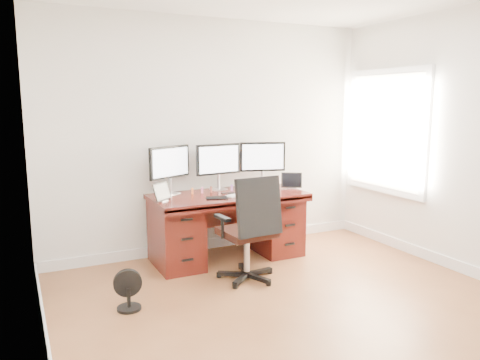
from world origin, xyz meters
name	(u,v)px	position (x,y,z in m)	size (l,w,h in m)	color
ground	(323,326)	(0.00, 0.00, 0.00)	(4.50, 4.50, 0.00)	brown
back_wall	(212,137)	(0.00, 2.25, 1.35)	(4.00, 0.10, 2.70)	white
desk	(227,224)	(0.00, 1.83, 0.40)	(1.70, 0.80, 0.75)	#4A130E
office_chair	(249,247)	(-0.09, 1.11, 0.35)	(0.62, 0.60, 1.06)	black
floor_fan	(128,291)	(-1.31, 0.97, 0.17)	(0.25, 0.21, 0.35)	black
monitor_left	(170,164)	(-0.58, 2.07, 1.09)	(0.51, 0.26, 0.53)	silver
monitor_center	(218,161)	(0.00, 2.07, 1.09)	(0.55, 0.16, 0.53)	silver
monitor_right	(263,158)	(0.58, 2.07, 1.09)	(0.54, 0.19, 0.53)	silver
tablet_left	(162,193)	(-0.77, 1.75, 0.84)	(0.23, 0.20, 0.19)	silver
tablet_right	(292,181)	(0.80, 1.75, 0.84)	(0.24, 0.18, 0.19)	silver
keyboard	(237,195)	(0.04, 1.66, 0.76)	(0.26, 0.11, 0.01)	silver
trackpad	(258,194)	(0.28, 1.62, 0.76)	(0.12, 0.12, 0.01)	#B5B7BC
drawing_tablet	(217,198)	(-0.21, 1.62, 0.76)	(0.22, 0.14, 0.01)	black
phone	(228,193)	(0.01, 1.82, 0.76)	(0.14, 0.07, 0.01)	black
figurine_orange	(192,191)	(-0.37, 1.95, 0.79)	(0.03, 0.03, 0.07)	orange
figurine_pink	(202,190)	(-0.25, 1.95, 0.79)	(0.03, 0.03, 0.07)	pink
figurine_brown	(211,189)	(-0.14, 1.95, 0.79)	(0.03, 0.03, 0.07)	brown
figurine_purple	(232,187)	(0.11, 1.95, 0.79)	(0.03, 0.03, 0.07)	#AC72D6
figurine_blue	(242,186)	(0.24, 1.95, 0.79)	(0.03, 0.03, 0.07)	#5782EF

